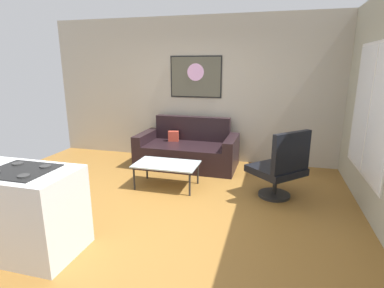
{
  "coord_description": "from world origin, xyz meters",
  "views": [
    {
      "loc": [
        1.38,
        -3.5,
        1.89
      ],
      "look_at": [
        0.18,
        0.9,
        0.7
      ],
      "focal_mm": 28.39,
      "sensor_mm": 36.0,
      "label": 1
    }
  ],
  "objects": [
    {
      "name": "wall_painting",
      "position": [
        -0.15,
        2.38,
        1.66
      ],
      "size": [
        1.03,
        0.03,
        0.8
      ],
      "color": "black"
    },
    {
      "name": "window",
      "position": [
        2.59,
        0.9,
        1.31
      ],
      "size": [
        0.03,
        1.65,
        1.75
      ],
      "color": "silver"
    },
    {
      "name": "ground",
      "position": [
        0.0,
        0.0,
        -0.02
      ],
      "size": [
        6.4,
        6.4,
        0.04
      ],
      "primitive_type": "cube",
      "color": "brown"
    },
    {
      "name": "back_wall",
      "position": [
        0.0,
        2.42,
        1.4
      ],
      "size": [
        6.4,
        0.05,
        2.8
      ],
      "primitive_type": "cube",
      "color": "#ABA392",
      "rests_on": "ground"
    },
    {
      "name": "coffee_table",
      "position": [
        -0.2,
        0.78,
        0.36
      ],
      "size": [
        1.0,
        0.59,
        0.39
      ],
      "color": "silver",
      "rests_on": "ground"
    },
    {
      "name": "kitchen_counter",
      "position": [
        -1.27,
        -1.23,
        0.44
      ],
      "size": [
        1.62,
        0.69,
        0.91
      ],
      "color": "silver",
      "rests_on": "ground"
    },
    {
      "name": "armchair",
      "position": [
        1.53,
        0.79,
        0.49
      ],
      "size": [
        0.92,
        0.92,
        1.02
      ],
      "color": "black",
      "rests_on": "ground"
    },
    {
      "name": "couch",
      "position": [
        -0.17,
        1.88,
        0.29
      ],
      "size": [
        1.87,
        0.96,
        0.9
      ],
      "color": "black",
      "rests_on": "ground"
    }
  ]
}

